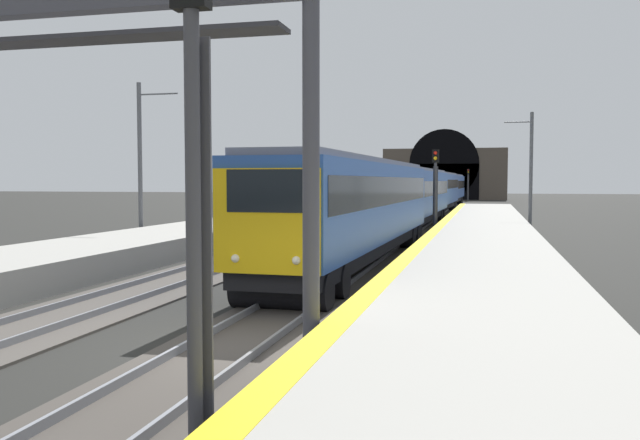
% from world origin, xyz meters
% --- Properties ---
extents(ground_plane, '(320.00, 320.00, 0.00)m').
position_xyz_m(ground_plane, '(0.00, 0.00, 0.00)').
color(ground_plane, black).
extents(platform_right, '(112.00, 4.79, 0.93)m').
position_xyz_m(platform_right, '(0.00, -4.54, 0.46)').
color(platform_right, '#9E9B93').
rests_on(platform_right, ground_plane).
extents(platform_right_edge_strip, '(112.00, 0.50, 0.01)m').
position_xyz_m(platform_right_edge_strip, '(0.00, -2.40, 0.93)').
color(platform_right_edge_strip, yellow).
rests_on(platform_right_edge_strip, platform_right).
extents(track_main_line, '(160.00, 2.67, 0.21)m').
position_xyz_m(track_main_line, '(0.00, 0.00, 0.04)').
color(track_main_line, '#423D38').
rests_on(track_main_line, ground_plane).
extents(track_adjacent_line, '(160.00, 3.13, 0.21)m').
position_xyz_m(track_adjacent_line, '(0.00, 4.84, 0.04)').
color(track_adjacent_line, '#4C4742').
rests_on(track_adjacent_line, ground_plane).
extents(train_main_approaching, '(81.47, 3.19, 4.00)m').
position_xyz_m(train_main_approaching, '(43.42, 0.00, 2.31)').
color(train_main_approaching, '#264C99').
rests_on(train_main_approaching, ground_plane).
extents(train_adjacent_platform, '(61.02, 2.98, 4.77)m').
position_xyz_m(train_adjacent_platform, '(48.24, 4.84, 2.23)').
color(train_adjacent_platform, gray).
rests_on(train_adjacent_platform, ground_plane).
extents(railway_signal_near, '(0.39, 0.38, 5.99)m').
position_xyz_m(railway_signal_near, '(-5.42, -1.79, 3.58)').
color(railway_signal_near, '#38383D').
rests_on(railway_signal_near, ground_plane).
extents(railway_signal_mid, '(0.39, 0.38, 5.00)m').
position_xyz_m(railway_signal_mid, '(27.44, -1.79, 2.94)').
color(railway_signal_mid, '#38383D').
rests_on(railway_signal_mid, ground_plane).
extents(railway_signal_far, '(0.39, 0.38, 5.03)m').
position_xyz_m(railway_signal_far, '(95.47, -1.79, 2.96)').
color(railway_signal_far, '#38383D').
rests_on(railway_signal_far, ground_plane).
extents(overhead_signal_gantry, '(0.70, 9.02, 6.47)m').
position_xyz_m(overhead_signal_gantry, '(-1.30, 2.42, 4.97)').
color(overhead_signal_gantry, '#3F3F47').
rests_on(overhead_signal_gantry, ground_plane).
extents(tunnel_portal, '(2.85, 20.71, 11.85)m').
position_xyz_m(tunnel_portal, '(104.01, 2.42, 4.36)').
color(tunnel_portal, '#51473D').
rests_on(tunnel_portal, ground_plane).
extents(catenary_mast_near, '(0.22, 1.77, 7.45)m').
position_xyz_m(catenary_mast_near, '(31.92, -7.31, 3.82)').
color(catenary_mast_near, '#595B60').
rests_on(catenary_mast_near, ground_plane).
extents(catenary_mast_far, '(0.22, 2.20, 8.08)m').
position_xyz_m(catenary_mast_far, '(18.65, 12.14, 4.15)').
color(catenary_mast_far, '#595B60').
rests_on(catenary_mast_far, ground_plane).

